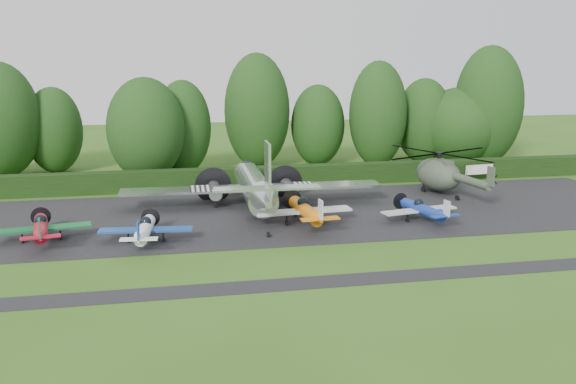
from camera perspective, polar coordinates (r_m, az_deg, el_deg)
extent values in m
plane|color=#2F5718|center=(42.80, -1.63, -5.44)|extent=(160.00, 160.00, 0.00)
cube|color=black|center=(52.29, -3.48, -2.12)|extent=(70.00, 18.00, 0.01)
cube|color=black|center=(37.23, -0.06, -8.24)|extent=(70.00, 2.00, 0.00)
cube|color=black|center=(62.92, -4.86, 0.36)|extent=(90.00, 1.60, 2.00)
cylinder|color=silver|center=(54.00, -3.02, 0.45)|extent=(2.33, 12.17, 2.33)
cone|color=silver|center=(60.62, -3.95, 1.77)|extent=(2.33, 1.52, 2.33)
cone|color=silver|center=(46.85, -1.72, -0.77)|extent=(2.33, 3.04, 2.33)
sphere|color=black|center=(59.58, -3.84, 2.08)|extent=(1.52, 1.52, 1.52)
cube|color=silver|center=(55.04, -3.17, 0.36)|extent=(22.31, 2.43, 0.22)
cube|color=white|center=(54.61, -7.38, 0.31)|extent=(2.64, 2.54, 0.05)
cube|color=white|center=(55.72, 0.96, 0.65)|extent=(2.64, 2.54, 0.05)
cylinder|color=silver|center=(55.34, -6.58, 0.09)|extent=(1.12, 3.25, 1.12)
cylinder|color=silver|center=(56.22, 0.02, 0.37)|extent=(1.12, 3.25, 1.12)
cylinder|color=black|center=(57.56, -6.77, 0.57)|extent=(3.25, 0.03, 3.25)
cylinder|color=black|center=(58.41, -0.42, 0.83)|extent=(3.25, 0.03, 3.25)
cube|color=silver|center=(45.82, -1.56, 0.36)|extent=(7.61, 1.42, 0.14)
cube|color=silver|center=(45.25, -1.51, 2.04)|extent=(0.18, 2.23, 3.85)
cylinder|color=black|center=(55.20, -6.52, -1.13)|extent=(0.25, 0.91, 0.91)
cylinder|color=black|center=(56.08, 0.11, -0.83)|extent=(0.25, 0.91, 0.91)
cylinder|color=black|center=(46.26, -1.45, -3.82)|extent=(0.18, 0.45, 0.45)
cylinder|color=#A40F25|center=(47.88, -21.12, -3.02)|extent=(0.93, 5.31, 0.93)
sphere|color=black|center=(48.33, -21.05, -2.35)|extent=(0.81, 0.81, 0.81)
cube|color=#0E602D|center=(48.38, -21.01, -3.04)|extent=(6.76, 1.26, 0.14)
cube|color=#A40F25|center=(44.80, -21.80, -3.80)|extent=(2.51, 0.68, 0.10)
cube|color=#0E602D|center=(44.54, -21.89, -3.06)|extent=(0.10, 0.77, 1.26)
cylinder|color=black|center=(51.15, -20.50, -2.01)|extent=(1.45, 0.02, 1.45)
cylinder|color=black|center=(48.62, -22.44, -3.99)|extent=(0.14, 0.42, 0.42)
cylinder|color=black|center=(48.18, -19.51, -3.90)|extent=(0.14, 0.42, 0.42)
cylinder|color=black|center=(50.50, -20.58, -3.27)|extent=(0.12, 0.39, 0.39)
cylinder|color=white|center=(45.58, -12.60, -3.28)|extent=(0.89, 5.09, 0.89)
sphere|color=black|center=(46.01, -12.61, -2.60)|extent=(0.78, 0.78, 0.78)
cube|color=navy|center=(46.07, -12.58, -3.30)|extent=(6.48, 1.20, 0.13)
cube|color=white|center=(42.58, -12.68, -4.09)|extent=(2.41, 0.65, 0.09)
cube|color=navy|center=(42.33, -12.73, -3.34)|extent=(0.09, 0.74, 1.20)
cylinder|color=black|center=(48.76, -12.53, -2.25)|extent=(1.39, 0.02, 1.39)
cylinder|color=black|center=(46.14, -14.04, -4.27)|extent=(0.13, 0.41, 0.41)
cylinder|color=black|center=(46.07, -11.04, -4.15)|extent=(0.13, 0.41, 0.41)
cylinder|color=black|center=(48.14, -12.50, -3.51)|extent=(0.11, 0.37, 0.37)
cylinder|color=orange|center=(49.03, 1.56, -1.67)|extent=(1.04, 5.93, 1.04)
sphere|color=black|center=(49.53, 1.40, -0.94)|extent=(0.91, 0.91, 0.91)
cube|color=silver|center=(49.58, 1.42, -1.70)|extent=(7.55, 1.40, 0.15)
cube|color=orange|center=(45.61, 2.56, -2.41)|extent=(2.81, 0.76, 0.11)
cube|color=silver|center=(45.33, 2.60, -1.59)|extent=(0.11, 0.86, 1.40)
cylinder|color=black|center=(52.66, 0.64, -0.67)|extent=(1.62, 0.02, 1.62)
cylinder|color=black|center=(49.30, -0.12, -2.77)|extent=(0.15, 0.47, 0.47)
cylinder|color=black|center=(49.91, 3.05, -2.60)|extent=(0.15, 0.47, 0.47)
cylinder|color=black|center=(51.93, 0.87, -2.01)|extent=(0.13, 0.43, 0.43)
cylinder|color=navy|center=(51.18, 11.87, -1.55)|extent=(0.87, 4.98, 0.87)
sphere|color=black|center=(51.57, 11.65, -0.96)|extent=(0.76, 0.76, 0.76)
cube|color=#B9BCC0|center=(51.61, 11.67, -1.57)|extent=(6.34, 1.18, 0.13)
cube|color=navy|center=(48.48, 13.25, -2.12)|extent=(2.35, 0.63, 0.09)
cube|color=#B9BCC0|center=(48.26, 13.33, -1.47)|extent=(0.09, 0.72, 1.18)
cylinder|color=black|center=(54.06, 10.54, -0.74)|extent=(1.36, 0.02, 1.36)
cylinder|color=black|center=(51.18, 10.49, -2.45)|extent=(0.13, 0.40, 0.40)
cylinder|color=black|center=(52.09, 12.90, -2.30)|extent=(0.13, 0.40, 0.40)
cylinder|color=black|center=(53.49, 10.85, -1.83)|extent=(0.11, 0.36, 0.36)
ellipsoid|color=#394334|center=(61.62, 13.20, 1.54)|extent=(3.16, 5.79, 3.02)
cylinder|color=#394334|center=(57.53, 15.07, 0.98)|extent=(0.71, 6.07, 0.71)
cube|color=#394334|center=(54.62, 16.57, 1.27)|extent=(0.12, 0.91, 1.62)
cylinder|color=black|center=(61.35, 13.27, 2.93)|extent=(0.30, 0.30, 0.81)
cylinder|color=black|center=(61.28, 13.29, 3.35)|extent=(0.71, 0.71, 0.25)
cylinder|color=black|center=(61.28, 13.29, 3.35)|extent=(12.14, 12.14, 0.06)
cube|color=#394334|center=(60.69, 13.57, 2.48)|extent=(0.91, 2.02, 0.71)
ellipsoid|color=black|center=(63.05, 12.60, 1.91)|extent=(1.92, 1.92, 1.73)
cylinder|color=black|center=(62.23, 11.98, 0.28)|extent=(0.18, 0.57, 0.57)
cylinder|color=black|center=(63.05, 13.67, 0.36)|extent=(0.18, 0.57, 0.57)
cylinder|color=black|center=(59.07, 14.41, -0.54)|extent=(0.16, 0.49, 0.49)
cylinder|color=#3F3326|center=(67.74, 15.51, 1.33)|extent=(0.12, 0.12, 1.17)
cylinder|color=#3F3326|center=(69.10, 17.69, 1.40)|extent=(0.12, 0.12, 1.17)
cube|color=white|center=(68.28, 16.64, 1.93)|extent=(3.13, 0.08, 0.98)
cylinder|color=black|center=(74.95, 7.91, 3.79)|extent=(0.70, 0.70, 3.95)
ellipsoid|color=#153811|center=(74.46, 8.00, 6.88)|extent=(6.60, 6.60, 12.08)
cylinder|color=black|center=(74.81, -19.92, 2.79)|extent=(0.70, 0.70, 3.06)
ellipsoid|color=#153811|center=(74.38, -20.10, 5.18)|extent=(6.13, 6.13, 9.36)
cylinder|color=black|center=(79.59, 17.18, 4.05)|extent=(0.70, 0.70, 4.51)
ellipsoid|color=#153811|center=(79.08, 17.39, 7.38)|extent=(7.94, 7.94, 13.78)
cylinder|color=black|center=(67.81, -12.40, 2.49)|extent=(0.70, 0.70, 3.46)
ellipsoid|color=#153811|center=(67.30, -12.54, 5.47)|extent=(7.89, 7.89, 10.58)
cylinder|color=black|center=(70.89, -9.23, 2.98)|extent=(0.70, 0.70, 3.31)
ellipsoid|color=#153811|center=(70.41, -9.33, 5.72)|extent=(6.07, 6.07, 10.13)
cylinder|color=black|center=(73.75, -23.98, 2.69)|extent=(0.70, 0.70, 3.97)
ellipsoid|color=#153811|center=(73.24, -24.26, 5.83)|extent=(8.26, 8.26, 12.14)
cylinder|color=black|center=(73.53, -2.74, 3.84)|extent=(0.70, 0.70, 4.24)
ellipsoid|color=#153811|center=(73.00, -2.77, 7.22)|extent=(7.41, 7.41, 12.95)
cylinder|color=black|center=(78.60, 11.87, 3.79)|extent=(0.70, 0.70, 3.27)
ellipsoid|color=#153811|center=(78.18, 11.98, 6.23)|extent=(6.63, 6.63, 10.00)
cylinder|color=black|center=(75.11, 2.64, 3.57)|extent=(0.70, 0.70, 3.07)
ellipsoid|color=#153811|center=(74.69, 2.66, 5.96)|extent=(6.21, 6.21, 9.37)
cylinder|color=black|center=(79.19, 14.83, 3.58)|extent=(0.70, 0.70, 2.93)
ellipsoid|color=#153811|center=(78.80, 14.96, 5.74)|extent=(9.58, 9.58, 8.95)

